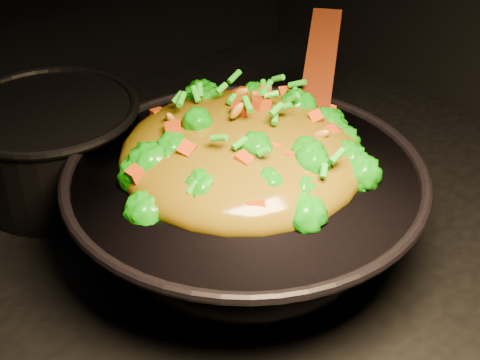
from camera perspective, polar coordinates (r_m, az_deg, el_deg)
wok at (r=0.94m, az=0.38°, el=-2.61°), size 0.46×0.46×0.12m
stir_fry at (r=0.90m, az=0.14°, el=4.37°), size 0.39×0.39×0.11m
spatula at (r=1.02m, az=6.05°, el=7.52°), size 0.22×0.20×0.11m
back_pot at (r=1.09m, az=-14.23°, el=2.46°), size 0.27×0.27×0.14m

